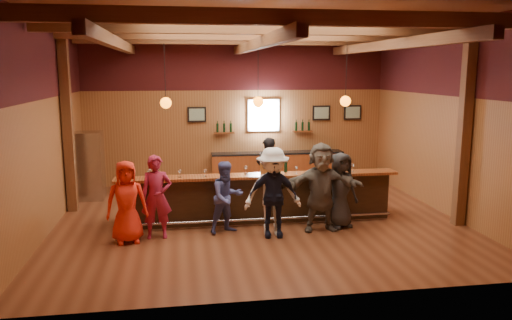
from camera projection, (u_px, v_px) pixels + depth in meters
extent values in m
plane|color=#612F19|center=(258.00, 220.00, 11.43)|extent=(9.00, 9.00, 0.00)
cube|color=brown|center=(237.00, 109.00, 14.92)|extent=(9.00, 0.04, 4.50)
cube|color=brown|center=(302.00, 151.00, 7.14)|extent=(9.00, 0.04, 4.50)
cube|color=brown|center=(44.00, 126.00, 10.35)|extent=(0.04, 8.00, 4.50)
cube|color=brown|center=(447.00, 119.00, 11.72)|extent=(0.04, 8.00, 4.50)
cube|color=brown|center=(258.00, 17.00, 10.63)|extent=(9.00, 8.00, 0.04)
cube|color=#3D1011|center=(237.00, 61.00, 14.65)|extent=(9.00, 0.01, 1.70)
cube|color=#3D1011|center=(40.00, 57.00, 10.10)|extent=(0.01, 8.00, 1.70)
cube|color=#3D1011|center=(450.00, 59.00, 11.47)|extent=(0.01, 8.00, 1.70)
cube|color=#563018|center=(67.00, 119.00, 11.83)|extent=(0.22, 0.22, 4.50)
cube|color=#563018|center=(465.00, 124.00, 10.72)|extent=(0.22, 0.22, 4.50)
cube|color=#563018|center=(289.00, 17.00, 7.77)|extent=(8.80, 0.20, 0.25)
cube|color=#563018|center=(266.00, 28.00, 9.71)|extent=(8.80, 0.20, 0.25)
cube|color=#563018|center=(251.00, 35.00, 11.66)|extent=(8.80, 0.20, 0.25)
cube|color=#563018|center=(241.00, 40.00, 13.60)|extent=(8.80, 0.20, 0.25)
cube|color=#563018|center=(115.00, 43.00, 10.27)|extent=(0.18, 7.80, 0.22)
cube|color=#563018|center=(258.00, 44.00, 10.73)|extent=(0.18, 7.80, 0.22)
cube|color=#563018|center=(390.00, 45.00, 11.19)|extent=(0.18, 7.80, 0.22)
cube|color=black|center=(258.00, 198.00, 11.34)|extent=(6.00, 0.60, 1.05)
cube|color=brown|center=(259.00, 176.00, 11.07)|extent=(6.30, 0.50, 0.06)
cube|color=black|center=(255.00, 177.00, 11.64)|extent=(6.00, 0.48, 0.05)
cube|color=black|center=(255.00, 197.00, 11.72)|extent=(6.00, 0.48, 0.90)
cube|color=silver|center=(338.00, 176.00, 11.95)|extent=(0.45, 0.40, 0.14)
cube|color=silver|center=(358.00, 176.00, 12.03)|extent=(0.45, 0.40, 0.14)
cylinder|color=silver|center=(261.00, 219.00, 11.00)|extent=(6.00, 0.06, 0.06)
cube|color=brown|center=(278.00, 168.00, 15.15)|extent=(4.00, 0.50, 0.90)
cube|color=black|center=(278.00, 153.00, 15.07)|extent=(4.00, 0.52, 0.05)
cube|color=silver|center=(263.00, 115.00, 15.03)|extent=(0.95, 0.08, 0.95)
cube|color=white|center=(264.00, 115.00, 14.98)|extent=(0.78, 0.01, 0.78)
cube|color=black|center=(197.00, 115.00, 14.71)|extent=(0.55, 0.04, 0.45)
cube|color=silver|center=(197.00, 115.00, 14.68)|extent=(0.45, 0.01, 0.35)
cube|color=black|center=(321.00, 113.00, 15.29)|extent=(0.55, 0.04, 0.45)
cube|color=silver|center=(322.00, 113.00, 15.26)|extent=(0.45, 0.01, 0.35)
cube|color=black|center=(353.00, 112.00, 15.44)|extent=(0.55, 0.04, 0.45)
cube|color=silver|center=(353.00, 112.00, 15.41)|extent=(0.45, 0.01, 0.35)
cube|color=brown|center=(224.00, 133.00, 14.87)|extent=(0.60, 0.18, 0.04)
cylinder|color=black|center=(217.00, 128.00, 14.81)|extent=(0.07, 0.07, 0.26)
cylinder|color=black|center=(224.00, 128.00, 14.84)|extent=(0.07, 0.07, 0.26)
cylinder|color=black|center=(231.00, 128.00, 14.87)|extent=(0.07, 0.07, 0.26)
cube|color=brown|center=(302.00, 131.00, 15.23)|extent=(0.60, 0.18, 0.04)
cylinder|color=black|center=(296.00, 126.00, 15.18)|extent=(0.07, 0.07, 0.26)
cylinder|color=black|center=(303.00, 126.00, 15.21)|extent=(0.07, 0.07, 0.26)
cylinder|color=black|center=(309.00, 126.00, 15.24)|extent=(0.07, 0.07, 0.26)
cylinder|color=black|center=(165.00, 73.00, 10.54)|extent=(0.01, 0.01, 1.25)
sphere|color=orange|center=(166.00, 103.00, 10.65)|extent=(0.24, 0.24, 0.24)
cylinder|color=black|center=(258.00, 73.00, 10.84)|extent=(0.01, 0.01, 1.25)
sphere|color=orange|center=(258.00, 102.00, 10.95)|extent=(0.24, 0.24, 0.24)
cylinder|color=black|center=(346.00, 73.00, 11.15)|extent=(0.01, 0.01, 1.25)
sphere|color=orange|center=(345.00, 101.00, 11.26)|extent=(0.24, 0.24, 0.24)
cube|color=silver|center=(90.00, 166.00, 13.18)|extent=(0.70, 0.70, 1.80)
imported|color=red|center=(127.00, 202.00, 9.85)|extent=(0.89, 0.66, 1.65)
imported|color=maroon|center=(157.00, 197.00, 10.10)|extent=(0.63, 0.41, 1.71)
imported|color=#484F90|center=(227.00, 197.00, 10.45)|extent=(0.91, 0.82, 1.53)
imported|color=white|center=(273.00, 192.00, 10.24)|extent=(1.23, 0.74, 1.85)
imported|color=black|center=(273.00, 197.00, 10.21)|extent=(1.01, 0.50, 1.67)
imported|color=#5E564B|center=(321.00, 187.00, 10.56)|extent=(1.77, 0.61, 1.90)
imported|color=#27282A|center=(340.00, 190.00, 10.81)|extent=(0.93, 0.76, 1.65)
imported|color=black|center=(268.00, 171.00, 12.61)|extent=(0.73, 0.59, 1.74)
cylinder|color=brown|center=(265.00, 168.00, 11.17)|extent=(0.22, 0.22, 0.24)
cylinder|color=black|center=(279.00, 168.00, 11.20)|extent=(0.07, 0.07, 0.24)
cylinder|color=black|center=(279.00, 160.00, 11.17)|extent=(0.02, 0.02, 0.08)
cylinder|color=black|center=(286.00, 166.00, 11.29)|extent=(0.08, 0.08, 0.26)
cylinder|color=black|center=(286.00, 159.00, 11.26)|extent=(0.03, 0.03, 0.09)
cylinder|color=silver|center=(150.00, 178.00, 10.72)|extent=(0.08, 0.08, 0.01)
cylinder|color=silver|center=(150.00, 175.00, 10.71)|extent=(0.01, 0.01, 0.11)
sphere|color=silver|center=(149.00, 171.00, 10.69)|extent=(0.09, 0.09, 0.09)
cylinder|color=silver|center=(158.00, 177.00, 10.73)|extent=(0.08, 0.08, 0.01)
cylinder|color=silver|center=(158.00, 175.00, 10.72)|extent=(0.01, 0.01, 0.11)
sphere|color=silver|center=(158.00, 171.00, 10.70)|extent=(0.09, 0.09, 0.09)
cylinder|color=silver|center=(180.00, 177.00, 10.77)|extent=(0.07, 0.07, 0.01)
cylinder|color=silver|center=(180.00, 175.00, 10.76)|extent=(0.01, 0.01, 0.10)
sphere|color=silver|center=(180.00, 171.00, 10.75)|extent=(0.08, 0.08, 0.08)
cylinder|color=silver|center=(205.00, 176.00, 10.86)|extent=(0.06, 0.06, 0.01)
cylinder|color=silver|center=(205.00, 174.00, 10.85)|extent=(0.01, 0.01, 0.09)
sphere|color=silver|center=(205.00, 171.00, 10.83)|extent=(0.07, 0.07, 0.07)
cylinder|color=silver|center=(246.00, 174.00, 11.10)|extent=(0.08, 0.08, 0.01)
cylinder|color=silver|center=(246.00, 171.00, 11.09)|extent=(0.01, 0.01, 0.11)
sphere|color=silver|center=(246.00, 167.00, 11.07)|extent=(0.09, 0.09, 0.09)
cylinder|color=silver|center=(296.00, 173.00, 11.15)|extent=(0.07, 0.07, 0.01)
cylinder|color=silver|center=(296.00, 171.00, 11.14)|extent=(0.01, 0.01, 0.10)
sphere|color=silver|center=(296.00, 168.00, 11.12)|extent=(0.08, 0.08, 0.08)
cylinder|color=silver|center=(324.00, 172.00, 11.25)|extent=(0.08, 0.08, 0.01)
cylinder|color=silver|center=(324.00, 170.00, 11.24)|extent=(0.01, 0.01, 0.11)
sphere|color=silver|center=(324.00, 166.00, 11.23)|extent=(0.09, 0.09, 0.09)
cylinder|color=silver|center=(352.00, 171.00, 11.36)|extent=(0.07, 0.07, 0.01)
cylinder|color=silver|center=(352.00, 169.00, 11.35)|extent=(0.01, 0.01, 0.10)
sphere|color=silver|center=(353.00, 165.00, 11.34)|extent=(0.08, 0.08, 0.08)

